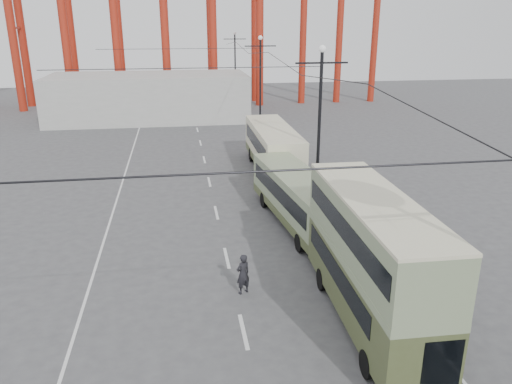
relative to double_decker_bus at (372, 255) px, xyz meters
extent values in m
cube|color=silver|center=(-4.61, 15.09, -2.74)|extent=(0.15, 82.00, 0.01)
cube|color=silver|center=(1.79, 16.09, -2.74)|extent=(0.12, 120.00, 0.01)
cube|color=silver|center=(-10.61, 16.09, -2.74)|extent=(0.12, 120.00, 0.01)
cylinder|color=black|center=(1.99, 14.09, 1.76)|extent=(0.20, 0.20, 9.00)
cylinder|color=black|center=(1.99, 14.09, -2.49)|extent=(0.44, 0.44, 0.50)
cube|color=black|center=(1.99, 14.09, 5.56)|extent=(3.20, 0.10, 0.10)
sphere|color=white|center=(1.99, 14.09, 6.36)|extent=(0.44, 0.44, 0.44)
cylinder|color=black|center=(1.99, 36.09, 1.76)|extent=(0.20, 0.20, 9.00)
cylinder|color=black|center=(1.99, 36.09, -2.49)|extent=(0.44, 0.44, 0.50)
cube|color=black|center=(1.99, 36.09, 5.56)|extent=(3.20, 0.10, 0.10)
sphere|color=white|center=(1.99, 36.09, 6.36)|extent=(0.44, 0.44, 0.44)
cylinder|color=black|center=(1.99, 58.09, 1.76)|extent=(0.20, 0.20, 9.00)
cylinder|color=black|center=(1.99, 58.09, -2.49)|extent=(0.44, 0.44, 0.50)
cube|color=black|center=(1.99, 58.09, 5.56)|extent=(3.20, 0.10, 0.10)
sphere|color=white|center=(1.99, 58.09, 6.36)|extent=(0.44, 0.44, 0.44)
cylinder|color=#9C2211|center=(-25.61, 51.09, 6.26)|extent=(1.00, 1.00, 18.00)
cylinder|color=#9C2211|center=(-25.61, 55.09, 6.26)|extent=(1.00, 1.00, 18.00)
cylinder|color=#9C2211|center=(15.39, 52.09, 8.26)|extent=(0.90, 0.90, 22.00)
cylinder|color=#9C2211|center=(20.39, 52.09, 4.26)|extent=(0.90, 0.90, 14.00)
cube|color=#A2A29D|center=(-9.61, 43.09, -0.24)|extent=(22.00, 10.00, 5.00)
cube|color=#404827|center=(0.00, 0.00, -1.24)|extent=(2.46, 9.17, 2.01)
cube|color=black|center=(0.00, 0.00, -0.83)|extent=(2.47, 7.34, 0.82)
cube|color=gray|center=(0.00, 0.00, -0.10)|extent=(2.48, 9.17, 0.27)
cube|color=gray|center=(0.00, 0.00, 1.04)|extent=(2.46, 9.17, 2.01)
cube|color=black|center=(0.00, 0.00, 1.13)|extent=(2.49, 8.62, 0.78)
cube|color=beige|center=(0.00, 0.00, 2.10)|extent=(2.48, 9.17, 0.11)
cylinder|color=black|center=(-0.98, 2.58, -2.29)|extent=(0.27, 0.92, 0.91)
cylinder|color=black|center=(1.08, 2.53, -2.29)|extent=(0.27, 0.92, 0.91)
cylinder|color=black|center=(-1.09, -2.90, -2.29)|extent=(0.27, 0.92, 0.91)
cylinder|color=black|center=(0.97, -2.94, -2.29)|extent=(0.27, 0.92, 0.91)
cube|color=gray|center=(-0.35, 9.70, -1.15)|extent=(3.30, 10.17, 2.18)
cube|color=black|center=(-0.35, 9.70, -0.79)|extent=(3.23, 9.09, 0.86)
cube|color=#404827|center=(-0.35, 9.70, -2.02)|extent=(3.33, 10.18, 0.45)
cube|color=gray|center=(-0.35, 9.70, 0.01)|extent=(3.32, 10.17, 0.15)
cylinder|color=black|center=(-1.67, 12.39, -2.29)|extent=(0.35, 0.93, 0.91)
cylinder|color=black|center=(0.37, 12.61, -2.29)|extent=(0.35, 0.93, 0.91)
cylinder|color=black|center=(-1.04, 6.43, -2.29)|extent=(0.35, 0.93, 0.91)
cylinder|color=black|center=(1.00, 6.64, -2.29)|extent=(0.35, 0.93, 0.91)
cube|color=beige|center=(0.28, 20.05, -0.88)|extent=(2.74, 10.66, 2.55)
cube|color=black|center=(0.28, 20.05, -0.46)|extent=(2.77, 9.38, 1.01)
cube|color=#404827|center=(0.28, 20.05, -1.89)|extent=(2.77, 10.66, 0.53)
cube|color=beige|center=(0.28, 20.05, 0.48)|extent=(2.76, 10.66, 0.17)
cylinder|color=black|center=(-0.90, 22.82, -2.21)|extent=(0.31, 1.07, 1.06)
cylinder|color=black|center=(1.51, 22.81, -2.21)|extent=(0.31, 1.07, 1.06)
cylinder|color=black|center=(-0.94, 16.87, -2.21)|extent=(0.31, 1.07, 1.06)
cylinder|color=black|center=(1.46, 16.85, -2.21)|extent=(0.31, 1.07, 1.06)
imported|color=black|center=(-4.26, 2.79, -1.88)|extent=(0.75, 0.66, 1.73)
camera|label=1|loc=(-6.57, -15.18, 7.84)|focal=35.00mm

